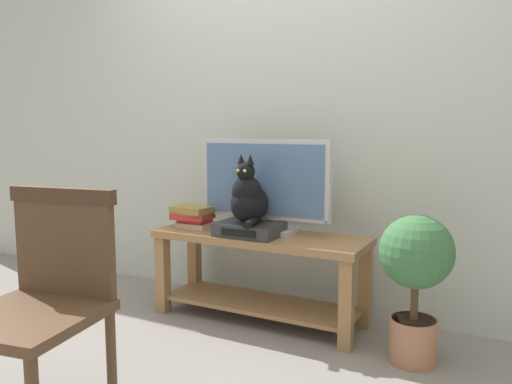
{
  "coord_description": "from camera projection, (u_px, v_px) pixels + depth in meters",
  "views": [
    {
      "loc": [
        1.33,
        -2.02,
        1.15
      ],
      "look_at": [
        -0.01,
        0.54,
        0.79
      ],
      "focal_mm": 35.3,
      "sensor_mm": 36.0,
      "label": 1
    }
  ],
  "objects": [
    {
      "name": "tv",
      "position": [
        264.0,
        184.0,
        3.0
      ],
      "size": [
        0.83,
        0.2,
        0.56
      ],
      "color": "#B7B7BC",
      "rests_on": "tv_stand"
    },
    {
      "name": "tv_stand",
      "position": [
        260.0,
        262.0,
        3.01
      ],
      "size": [
        1.29,
        0.45,
        0.53
      ],
      "color": "olive",
      "rests_on": "ground"
    },
    {
      "name": "media_box",
      "position": [
        250.0,
        229.0,
        2.93
      ],
      "size": [
        0.37,
        0.27,
        0.08
      ],
      "color": "#2D2D30",
      "rests_on": "tv_stand"
    },
    {
      "name": "potted_plant",
      "position": [
        416.0,
        271.0,
        2.44
      ],
      "size": [
        0.36,
        0.36,
        0.74
      ],
      "color": "#9E6B4C",
      "rests_on": "ground"
    },
    {
      "name": "wooden_chair",
      "position": [
        43.0,
        290.0,
        1.92
      ],
      "size": [
        0.55,
        0.55,
        0.92
      ],
      "color": "#513823",
      "rests_on": "ground"
    },
    {
      "name": "book_stack",
      "position": [
        193.0,
        216.0,
        3.17
      ],
      "size": [
        0.25,
        0.19,
        0.13
      ],
      "color": "beige",
      "rests_on": "tv_stand"
    },
    {
      "name": "back_wall",
      "position": [
        290.0,
        89.0,
        3.23
      ],
      "size": [
        7.0,
        0.12,
        2.8
      ],
      "primitive_type": "cube",
      "color": "#B7BCB2",
      "rests_on": "ground"
    },
    {
      "name": "ground_plane",
      "position": [
        208.0,
        358.0,
        2.53
      ],
      "size": [
        12.0,
        12.0,
        0.0
      ],
      "primitive_type": "plane",
      "color": "gray"
    },
    {
      "name": "cat",
      "position": [
        249.0,
        198.0,
        2.9
      ],
      "size": [
        0.21,
        0.33,
        0.4
      ],
      "color": "black",
      "rests_on": "media_box"
    }
  ]
}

